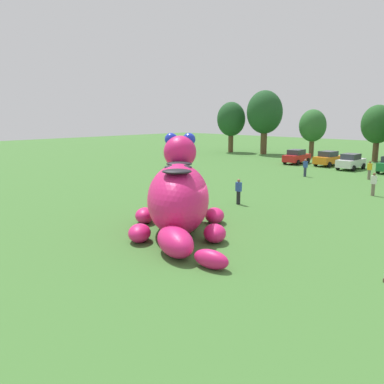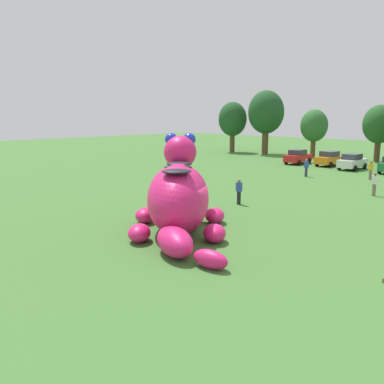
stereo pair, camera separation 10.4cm
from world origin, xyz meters
The scene contains 13 objects.
ground_plane centered at (0.00, 0.00, 0.00)m, with size 160.00×160.00×0.00m, color #427533.
giant_inflatable_creature centered at (-0.86, -0.52, 1.79)m, with size 8.79×7.28×4.88m.
car_red centered at (-11.11, 29.52, 0.86)m, with size 2.02×4.14×1.72m.
car_orange centered at (-7.42, 30.24, 0.86)m, with size 2.20×4.23×1.72m.
car_white centered at (-4.25, 28.96, 0.86)m, with size 1.98×4.12×1.72m.
tree_far_left centered at (-26.39, 36.12, 5.08)m, with size 4.37×4.37×7.77m.
tree_left centered at (-20.93, 37.11, 6.11)m, with size 5.27×5.27×9.35m.
tree_mid_left centered at (-13.65, 38.09, 4.29)m, with size 3.70×3.70×6.56m.
tree_centre_left centered at (-5.12, 38.50, 4.62)m, with size 3.98×3.98×7.06m.
spectator_near_inflatable centered at (-2.56, 6.72, 0.85)m, with size 0.38×0.26×1.71m.
spectator_mid_field centered at (-5.33, 20.90, 0.85)m, with size 0.38×0.26×1.71m.
spectator_by_cars centered at (-0.21, 23.37, 0.85)m, with size 0.38×0.26×1.71m.
spectator_wandering centered at (2.86, 15.88, 0.85)m, with size 0.38×0.26×1.71m.
Camera 1 is at (13.47, -14.60, 5.93)m, focal length 38.05 mm.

